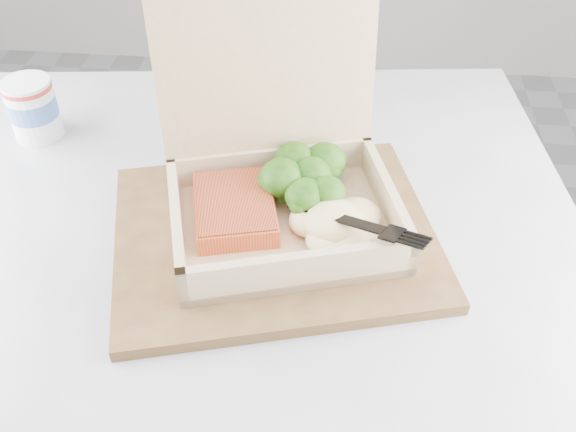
# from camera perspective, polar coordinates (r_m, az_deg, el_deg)

# --- Properties ---
(cafe_table) EXTENTS (0.86, 0.86, 0.72)m
(cafe_table) POSITION_cam_1_polar(r_m,az_deg,el_deg) (0.84, -3.58, -11.88)
(cafe_table) COLOR black
(cafe_table) RESTS_ON floor
(serving_tray) EXTENTS (0.40, 0.35, 0.01)m
(serving_tray) POSITION_cam_1_polar(r_m,az_deg,el_deg) (0.70, -1.23, -1.67)
(serving_tray) COLOR brown
(serving_tray) RESTS_ON cafe_table
(takeout_container) EXTENTS (0.29, 0.27, 0.22)m
(takeout_container) POSITION_cam_1_polar(r_m,az_deg,el_deg) (0.69, -0.85, 4.07)
(takeout_container) COLOR tan
(takeout_container) RESTS_ON serving_tray
(salmon_fillet) EXTENTS (0.11, 0.13, 0.02)m
(salmon_fillet) POSITION_cam_1_polar(r_m,az_deg,el_deg) (0.69, -4.77, 0.64)
(salmon_fillet) COLOR #CE4F28
(salmon_fillet) RESTS_ON takeout_container
(broccoli_pile) EXTENTS (0.12, 0.12, 0.04)m
(broccoli_pile) POSITION_cam_1_polar(r_m,az_deg,el_deg) (0.71, 2.07, 3.08)
(broccoli_pile) COLOR #3F7F1C
(broccoli_pile) RESTS_ON takeout_container
(mashed_potatoes) EXTENTS (0.10, 0.09, 0.04)m
(mashed_potatoes) POSITION_cam_1_polar(r_m,az_deg,el_deg) (0.67, 4.10, -0.44)
(mashed_potatoes) COLOR beige
(mashed_potatoes) RESTS_ON takeout_container
(plastic_fork) EXTENTS (0.15, 0.10, 0.03)m
(plastic_fork) POSITION_cam_1_polar(r_m,az_deg,el_deg) (0.66, 2.68, 0.69)
(plastic_fork) COLOR black
(plastic_fork) RESTS_ON mashed_potatoes
(paper_cup) EXTENTS (0.06, 0.06, 0.08)m
(paper_cup) POSITION_cam_1_polar(r_m,az_deg,el_deg) (0.90, -21.78, 8.98)
(paper_cup) COLOR white
(paper_cup) RESTS_ON cafe_table
(receipt) EXTENTS (0.08, 0.14, 0.00)m
(receipt) POSITION_cam_1_polar(r_m,az_deg,el_deg) (0.84, 0.74, 6.01)
(receipt) COLOR silver
(receipt) RESTS_ON cafe_table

